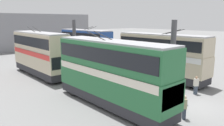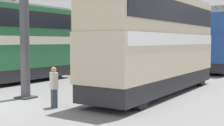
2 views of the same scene
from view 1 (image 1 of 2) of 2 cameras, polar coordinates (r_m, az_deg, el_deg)
name	(u,v)px [view 1 (image 1 of 2)]	position (r m, az deg, el deg)	size (l,w,h in m)	color
ground_plane	(195,106)	(18.79, 20.76, -10.50)	(240.00, 240.00, 0.00)	slate
depot_back_wall	(18,33)	(50.15, -23.45, 7.21)	(0.50, 36.00, 8.06)	gray
support_column_near	(172,62)	(18.98, 15.46, 0.24)	(0.81, 0.81, 6.73)	#4C4C51
support_column_far	(75,46)	(30.00, -9.73, 4.38)	(0.81, 0.81, 6.73)	#4C4C51
bus_left_near	(161,54)	(25.58, 12.69, 2.42)	(11.10, 2.54, 5.78)	black
bus_left_far	(85,43)	(36.46, -7.00, 5.13)	(11.29, 2.54, 5.75)	black
bus_right_near	(111,70)	(16.86, -0.28, -1.72)	(11.26, 2.54, 5.82)	black
bus_right_mid	(40,51)	(27.90, -18.33, 2.97)	(10.67, 2.54, 5.89)	black
person_by_left_row	(196,85)	(21.37, 21.08, -5.35)	(0.41, 0.48, 1.71)	#384251
person_by_right_row	(184,107)	(15.96, 18.39, -10.76)	(0.46, 0.47, 1.70)	#384251
oil_drum	(116,70)	(27.84, 1.11, -1.83)	(0.56, 0.56, 0.88)	#235638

